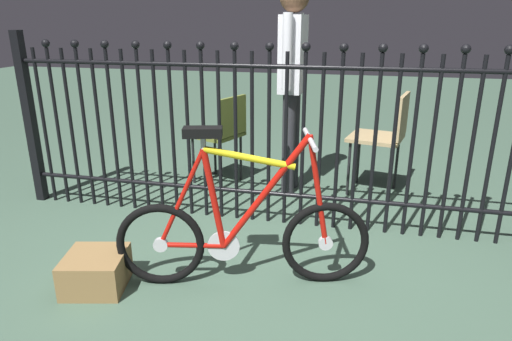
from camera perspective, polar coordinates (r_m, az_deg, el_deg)
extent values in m
plane|color=#425D4B|center=(2.81, -1.20, -11.94)|extent=(20.00, 20.00, 0.00)
cylinder|color=black|center=(4.01, -26.59, 4.95)|extent=(0.03, 0.03, 1.23)
sphere|color=black|center=(3.92, -27.98, 14.09)|extent=(0.06, 0.06, 0.06)
cylinder|color=black|center=(3.93, -25.22, 4.92)|extent=(0.03, 0.03, 1.23)
cylinder|color=black|center=(3.86, -23.80, 4.88)|extent=(0.03, 0.03, 1.23)
sphere|color=black|center=(3.77, -25.11, 14.39)|extent=(0.06, 0.06, 0.06)
cylinder|color=black|center=(3.79, -22.33, 4.84)|extent=(0.03, 0.03, 1.23)
cylinder|color=black|center=(3.72, -20.80, 4.79)|extent=(0.03, 0.03, 1.23)
sphere|color=black|center=(3.63, -22.00, 14.68)|extent=(0.06, 0.06, 0.06)
cylinder|color=black|center=(3.66, -19.22, 4.74)|extent=(0.03, 0.03, 1.23)
cylinder|color=black|center=(3.59, -17.59, 4.68)|extent=(0.03, 0.03, 1.23)
sphere|color=black|center=(3.50, -18.65, 14.94)|extent=(0.06, 0.06, 0.06)
cylinder|color=black|center=(3.54, -15.89, 4.62)|extent=(0.03, 0.03, 1.23)
cylinder|color=black|center=(3.48, -14.15, 4.55)|extent=(0.03, 0.03, 1.23)
sphere|color=black|center=(3.39, -15.04, 15.16)|extent=(0.06, 0.06, 0.06)
cylinder|color=black|center=(3.43, -12.35, 4.48)|extent=(0.03, 0.03, 1.23)
cylinder|color=black|center=(3.38, -10.49, 4.39)|extent=(0.03, 0.03, 1.23)
sphere|color=black|center=(3.28, -11.18, 15.34)|extent=(0.06, 0.06, 0.06)
cylinder|color=black|center=(3.33, -8.59, 4.30)|extent=(0.03, 0.03, 1.23)
cylinder|color=black|center=(3.29, -6.63, 4.21)|extent=(0.03, 0.03, 1.23)
sphere|color=black|center=(3.19, -7.08, 15.46)|extent=(0.06, 0.06, 0.06)
cylinder|color=black|center=(3.26, -4.63, 4.10)|extent=(0.03, 0.03, 1.23)
cylinder|color=black|center=(3.22, -2.58, 3.99)|extent=(0.03, 0.03, 1.23)
sphere|color=black|center=(3.12, -2.76, 15.50)|extent=(0.06, 0.06, 0.06)
cylinder|color=black|center=(3.19, -0.50, 3.87)|extent=(0.03, 0.03, 1.23)
cylinder|color=black|center=(3.17, 1.62, 3.74)|extent=(0.03, 0.03, 1.23)
sphere|color=black|center=(3.07, 1.74, 15.45)|extent=(0.06, 0.06, 0.06)
cylinder|color=black|center=(3.15, 3.77, 3.61)|extent=(0.03, 0.03, 1.23)
cylinder|color=black|center=(3.13, 5.95, 3.47)|extent=(0.03, 0.03, 1.23)
sphere|color=black|center=(3.03, 6.37, 15.31)|extent=(0.06, 0.06, 0.06)
cylinder|color=black|center=(3.12, 8.14, 3.32)|extent=(0.03, 0.03, 1.23)
cylinder|color=black|center=(3.11, 10.35, 3.17)|extent=(0.03, 0.03, 1.23)
sphere|color=black|center=(3.01, 11.08, 15.06)|extent=(0.06, 0.06, 0.06)
cylinder|color=black|center=(3.11, 12.56, 3.01)|extent=(0.03, 0.03, 1.23)
cylinder|color=black|center=(3.11, 14.77, 2.85)|extent=(0.03, 0.03, 1.23)
sphere|color=black|center=(3.01, 15.81, 14.72)|extent=(0.06, 0.06, 0.06)
cylinder|color=black|center=(3.12, 16.97, 2.68)|extent=(0.03, 0.03, 1.23)
cylinder|color=black|center=(3.13, 19.16, 2.51)|extent=(0.03, 0.03, 1.23)
sphere|color=black|center=(3.03, 20.49, 14.28)|extent=(0.06, 0.06, 0.06)
cylinder|color=black|center=(3.15, 21.33, 2.34)|extent=(0.03, 0.03, 1.23)
cylinder|color=black|center=(3.17, 23.47, 2.17)|extent=(0.03, 0.03, 1.23)
sphere|color=black|center=(3.07, 25.06, 13.77)|extent=(0.06, 0.06, 0.06)
cylinder|color=black|center=(3.20, 25.58, 2.00)|extent=(0.03, 0.03, 1.23)
cylinder|color=black|center=(3.22, 27.66, 1.83)|extent=(0.03, 0.03, 1.23)
sphere|color=black|center=(3.12, 29.47, 13.19)|extent=(0.06, 0.06, 0.06)
cylinder|color=black|center=(3.26, 29.69, 1.65)|extent=(0.03, 0.03, 1.23)
cylinder|color=black|center=(3.29, 1.57, -2.88)|extent=(3.85, 0.03, 0.03)
cylinder|color=black|center=(3.08, 1.72, 13.07)|extent=(3.85, 0.03, 0.03)
cube|color=black|center=(3.99, -26.71, 5.80)|extent=(0.07, 0.07, 1.35)
torus|color=black|center=(2.58, -12.00, -9.18)|extent=(0.48, 0.16, 0.49)
cylinder|color=silver|center=(2.58, -12.00, -9.18)|extent=(0.08, 0.05, 0.08)
torus|color=black|center=(2.57, 8.80, -9.06)|extent=(0.48, 0.16, 0.49)
cylinder|color=silver|center=(2.57, 8.80, -9.06)|extent=(0.08, 0.05, 0.08)
cylinder|color=red|center=(2.41, 1.16, -2.85)|extent=(0.48, 0.15, 0.65)
cylinder|color=yellow|center=(2.34, -0.83, 1.59)|extent=(0.48, 0.15, 0.14)
cylinder|color=red|center=(2.43, -5.37, -3.66)|extent=(0.13, 0.07, 0.57)
cylinder|color=red|center=(2.56, -8.10, -9.37)|extent=(0.35, 0.11, 0.04)
cylinder|color=red|center=(2.44, -9.47, -3.53)|extent=(0.28, 0.09, 0.56)
cylinder|color=red|center=(2.44, 7.88, -2.64)|extent=(0.14, 0.06, 0.63)
cylinder|color=silver|center=(2.34, 6.87, 4.21)|extent=(0.03, 0.03, 0.02)
cylinder|color=silver|center=(2.34, 6.86, 3.98)|extent=(0.12, 0.39, 0.03)
cylinder|color=silver|center=(2.33, -6.73, 3.54)|extent=(0.03, 0.03, 0.07)
cube|color=black|center=(2.32, -6.78, 4.86)|extent=(0.22, 0.14, 0.05)
cylinder|color=silver|center=(2.54, -4.13, -9.52)|extent=(0.18, 0.06, 0.18)
cylinder|color=black|center=(4.10, -7.94, 1.28)|extent=(0.02, 0.02, 0.43)
cylinder|color=black|center=(4.32, -5.22, 2.29)|extent=(0.02, 0.02, 0.43)
cylinder|color=black|center=(3.91, -4.61, 0.52)|extent=(0.02, 0.02, 0.43)
cylinder|color=black|center=(4.14, -1.94, 1.62)|extent=(0.02, 0.02, 0.43)
cube|color=olive|center=(4.05, -5.02, 4.56)|extent=(0.50, 0.50, 0.03)
cube|color=olive|center=(3.90, -3.01, 6.87)|extent=(0.16, 0.35, 0.33)
cylinder|color=black|center=(3.86, 11.67, 0.25)|extent=(0.02, 0.02, 0.47)
cylinder|color=black|center=(4.17, 12.86, 1.56)|extent=(0.02, 0.02, 0.47)
cylinder|color=black|center=(3.80, 16.56, -0.47)|extent=(0.02, 0.02, 0.47)
cylinder|color=black|center=(4.12, 17.39, 0.92)|extent=(0.02, 0.02, 0.47)
cube|color=tan|center=(3.92, 14.92, 4.06)|extent=(0.50, 0.50, 0.03)
cube|color=tan|center=(3.84, 18.09, 6.55)|extent=(0.12, 0.40, 0.35)
cylinder|color=#2D2D33|center=(3.78, 4.15, 3.27)|extent=(0.11, 0.11, 0.86)
cylinder|color=#2D2D33|center=(3.93, 4.70, 3.86)|extent=(0.11, 0.11, 0.86)
cube|color=silver|center=(3.73, 4.72, 14.45)|extent=(0.20, 0.31, 0.61)
cylinder|color=silver|center=(3.54, 3.98, 14.73)|extent=(0.08, 0.08, 0.58)
cylinder|color=silver|center=(3.93, 5.41, 15.09)|extent=(0.08, 0.08, 0.58)
cube|color=olive|center=(2.72, -19.63, -11.92)|extent=(0.39, 0.39, 0.20)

